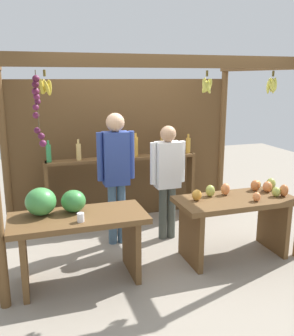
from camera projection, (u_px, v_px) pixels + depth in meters
The scene contains 7 objects.
ground_plane at pixel (142, 241), 4.98m from camera, with size 12.00×12.00×0.00m, color gray.
market_stall at pixel (132, 135), 5.09m from camera, with size 3.47×2.07×2.33m.
fruit_counter_left at pixel (71, 224), 3.89m from camera, with size 1.41×0.64×1.03m.
fruit_counter_right at pixel (236, 211), 4.46m from camera, with size 1.41×0.64×0.89m.
bottle_shelf_unit at pixel (123, 170), 5.45m from camera, with size 2.23×0.22×1.35m.
vendor_man at pixel (116, 167), 4.70m from camera, with size 0.48×0.23×1.70m.
vendor_woman at pixel (168, 173), 4.88m from camera, with size 0.48×0.21×1.53m.
Camera 1 is at (-1.37, -4.40, 2.13)m, focal length 40.01 mm.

